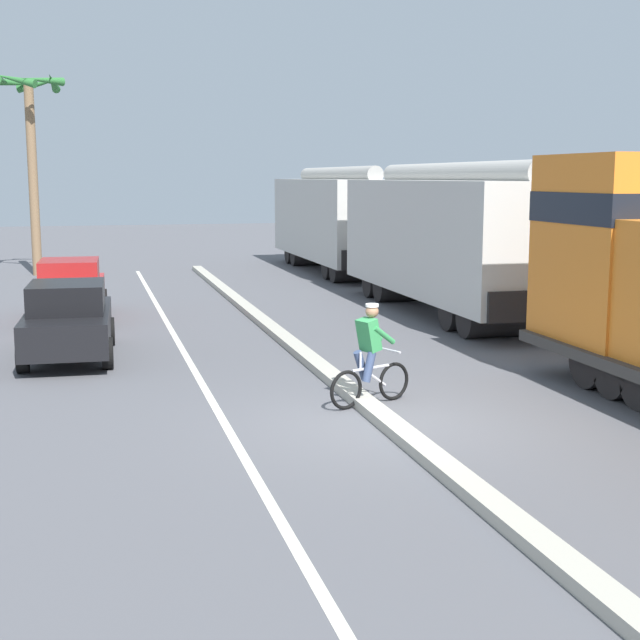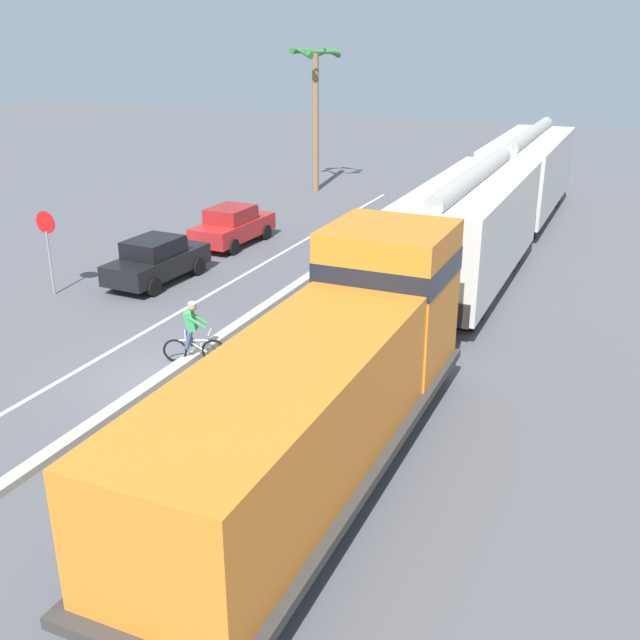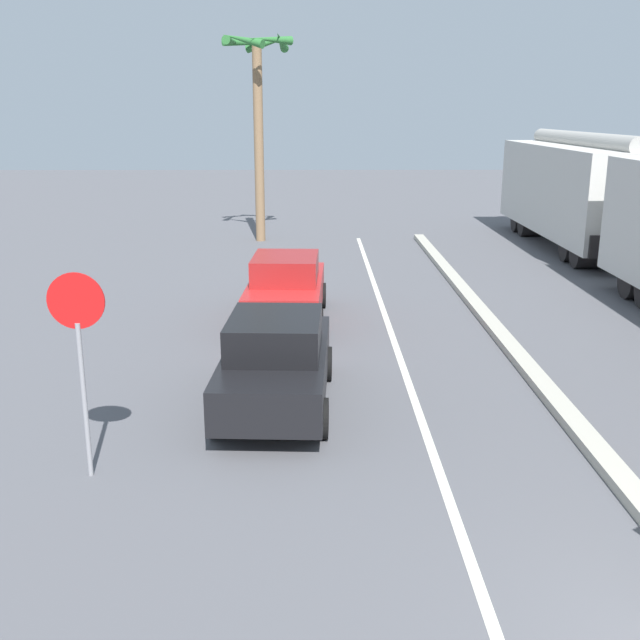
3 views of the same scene
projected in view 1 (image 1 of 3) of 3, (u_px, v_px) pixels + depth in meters
The scene contains 9 objects.
ground_plane at pixel (384, 423), 13.85m from camera, with size 120.00×120.00×0.00m, color #56565B.
median_curb at pixel (296, 348), 19.57m from camera, with size 0.36×36.00×0.16m, color #B2AD9E.
lane_stripe at pixel (186, 357), 18.98m from camera, with size 0.14×36.00×0.01m, color silver.
hopper_car_lead at pixel (450, 239), 24.69m from camera, with size 2.90×10.60×4.18m.
hopper_car_middle at pixel (337, 220), 35.77m from camera, with size 2.90×10.60×4.18m.
parked_car_black at pixel (68, 320), 18.70m from camera, with size 1.97×4.27×1.62m.
parked_car_red at pixel (71, 289), 23.85m from camera, with size 1.96×4.26×1.62m.
cyclist at pixel (370, 357), 14.85m from camera, with size 1.60×0.75×1.71m.
palm_tree_near at pixel (30, 128), 33.84m from camera, with size 2.68×2.77×7.70m.
Camera 1 is at (-4.37, -12.73, 3.79)m, focal length 50.00 mm.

